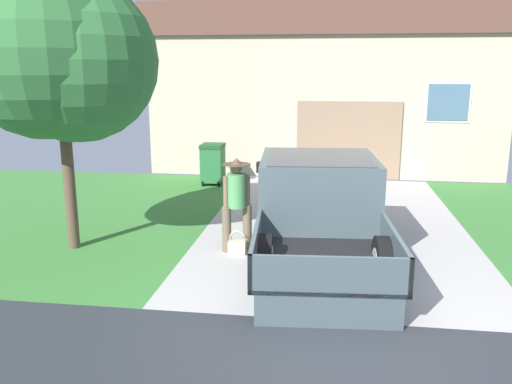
# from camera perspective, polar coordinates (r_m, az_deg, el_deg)

# --- Properties ---
(pickup_truck) EXTENTS (2.47, 5.45, 1.64)m
(pickup_truck) POSITION_cam_1_polar(r_m,az_deg,el_deg) (9.54, 6.67, -1.64)
(pickup_truck) COLOR #425257
(pickup_truck) RESTS_ON ground
(person_with_hat) EXTENTS (0.50, 0.49, 1.67)m
(person_with_hat) POSITION_cam_1_polar(r_m,az_deg,el_deg) (9.26, -2.08, -0.81)
(person_with_hat) COLOR brown
(person_with_hat) RESTS_ON ground
(handbag) EXTENTS (0.30, 0.19, 0.42)m
(handbag) POSITION_cam_1_polar(r_m,az_deg,el_deg) (9.33, -2.03, -5.85)
(handbag) COLOR beige
(handbag) RESTS_ON ground
(house_with_garage) EXTENTS (10.82, 6.79, 5.04)m
(house_with_garage) POSITION_cam_1_polar(r_m,az_deg,el_deg) (18.74, 7.44, 11.20)
(house_with_garage) COLOR #C2B09A
(house_with_garage) RESTS_ON ground
(front_yard_tree) EXTENTS (3.24, 3.00, 4.90)m
(front_yard_tree) POSITION_cam_1_polar(r_m,az_deg,el_deg) (9.63, -20.58, 13.60)
(front_yard_tree) COLOR brown
(front_yard_tree) RESTS_ON ground
(wheeled_trash_bin) EXTENTS (0.60, 0.72, 1.13)m
(wheeled_trash_bin) POSITION_cam_1_polar(r_m,az_deg,el_deg) (14.76, -4.67, 3.16)
(wheeled_trash_bin) COLOR #286B38
(wheeled_trash_bin) RESTS_ON ground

